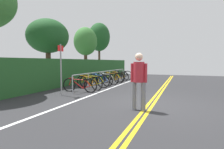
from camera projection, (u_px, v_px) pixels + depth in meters
ground_plane at (151, 105)px, 6.22m from camera, size 29.20×12.80×0.05m
centre_line_yellow_inner at (153, 104)px, 6.19m from camera, size 26.28×0.10×0.00m
centre_line_yellow_outer at (148, 104)px, 6.25m from camera, size 26.28×0.10×0.00m
bike_lane_stripe_white at (82, 99)px, 7.16m from camera, size 26.28×0.12×0.00m
bike_rack at (105, 74)px, 11.68m from camera, size 7.50×0.05×0.84m
bicycle_0 at (80, 85)px, 8.75m from camera, size 0.46×1.77×0.69m
bicycle_1 at (89, 83)px, 9.48m from camera, size 0.55×1.72×0.75m
bicycle_2 at (95, 81)px, 10.21m from camera, size 0.51×1.71×0.74m
bicycle_3 at (100, 80)px, 10.98m from camera, size 0.46×1.74×0.74m
bicycle_4 at (107, 79)px, 11.67m from camera, size 0.59×1.75×0.76m
bicycle_5 at (112, 78)px, 12.46m from camera, size 0.46×1.72×0.76m
bicycle_6 at (114, 77)px, 13.22m from camera, size 0.46×1.67×0.70m
bicycle_7 at (119, 76)px, 13.93m from camera, size 0.61×1.72×0.71m
bicycle_8 at (122, 75)px, 14.64m from camera, size 0.49×1.78×0.77m
pedestrian at (139, 78)px, 5.39m from camera, size 0.32×0.49×1.69m
sign_post_near at (61, 65)px, 7.74m from camera, size 0.36×0.06×2.17m
hedge_backdrop at (86, 70)px, 13.86m from camera, size 16.45×0.95×1.59m
tree_mid at (48, 36)px, 11.37m from camera, size 2.55×2.55×4.06m
tree_far_right at (85, 42)px, 16.10m from camera, size 2.04×2.04×4.43m
tree_extra at (99, 37)px, 19.47m from camera, size 2.29×2.29×5.51m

